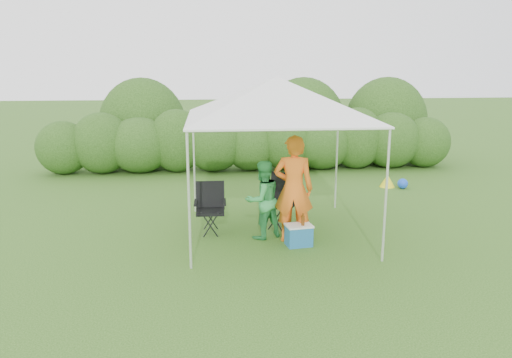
{
  "coord_description": "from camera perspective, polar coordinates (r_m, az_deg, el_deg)",
  "views": [
    {
      "loc": [
        -1.19,
        -8.16,
        3.06
      ],
      "look_at": [
        -0.37,
        0.4,
        1.05
      ],
      "focal_mm": 35.0,
      "sensor_mm": 36.0,
      "label": 1
    }
  ],
  "objects": [
    {
      "name": "chair_left",
      "position": [
        9.21,
        -5.26,
        -2.88
      ],
      "size": [
        0.58,
        0.53,
        0.93
      ],
      "rotation": [
        0.0,
        0.0,
        -0.02
      ],
      "color": "black",
      "rests_on": "ground"
    },
    {
      "name": "chair_right",
      "position": [
        9.52,
        2.94,
        -2.03
      ],
      "size": [
        0.77,
        0.76,
        1.01
      ],
      "rotation": [
        0.0,
        0.0,
        -0.49
      ],
      "color": "black",
      "rests_on": "ground"
    },
    {
      "name": "man",
      "position": [
        8.61,
        4.3,
        -1.14
      ],
      "size": [
        0.76,
        0.57,
        1.88
      ],
      "primitive_type": "imported",
      "rotation": [
        0.0,
        0.0,
        2.94
      ],
      "color": "orange",
      "rests_on": "ground"
    },
    {
      "name": "hedge",
      "position": [
        14.38,
        -0.66,
        4.2
      ],
      "size": [
        11.97,
        1.53,
        1.8
      ],
      "color": "#2E541A",
      "rests_on": "ground"
    },
    {
      "name": "ground",
      "position": [
        8.79,
        2.67,
        -7.22
      ],
      "size": [
        70.0,
        70.0,
        0.0
      ],
      "primitive_type": "plane",
      "color": "#3B6620"
    },
    {
      "name": "canopy",
      "position": [
        8.76,
        2.38,
        9.24
      ],
      "size": [
        3.1,
        3.1,
        2.83
      ],
      "color": "silver",
      "rests_on": "ground"
    },
    {
      "name": "bottle",
      "position": [
        8.49,
        5.39,
        -4.62
      ],
      "size": [
        0.06,
        0.06,
        0.21
      ],
      "primitive_type": "cylinder",
      "color": "#592D0C",
      "rests_on": "cooler"
    },
    {
      "name": "lawn_toy",
      "position": [
        12.97,
        15.21,
        -0.27
      ],
      "size": [
        0.64,
        0.53,
        0.32
      ],
      "color": "yellow",
      "rests_on": "ground"
    },
    {
      "name": "cooler",
      "position": [
        8.6,
        4.9,
        -6.39
      ],
      "size": [
        0.49,
        0.39,
        0.37
      ],
      "rotation": [
        0.0,
        0.0,
        0.16
      ],
      "color": "#205F93",
      "rests_on": "ground"
    },
    {
      "name": "woman",
      "position": [
        8.8,
        0.76,
        -2.38
      ],
      "size": [
        0.85,
        0.78,
        1.4
      ],
      "primitive_type": "imported",
      "rotation": [
        0.0,
        0.0,
        3.61
      ],
      "color": "green",
      "rests_on": "ground"
    }
  ]
}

